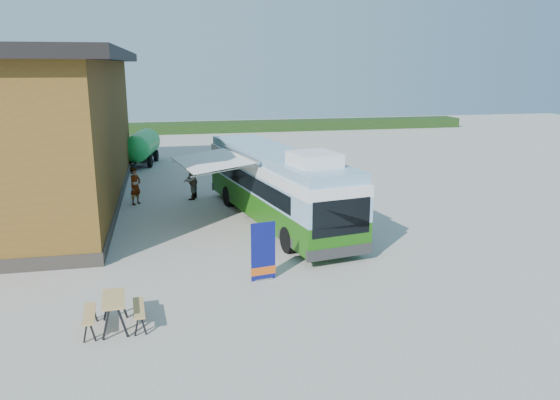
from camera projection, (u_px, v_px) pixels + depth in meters
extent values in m
plane|color=#BCB7AD|center=(285.00, 253.00, 20.31)|extent=(100.00, 100.00, 0.00)
cube|color=brown|center=(33.00, 134.00, 26.82)|extent=(8.00, 20.00, 7.00)
cube|color=black|center=(24.00, 55.00, 25.91)|extent=(9.60, 21.20, 0.50)
cube|color=#332D28|center=(40.00, 198.00, 27.61)|extent=(8.10, 20.10, 0.50)
cube|color=#264419|center=(280.00, 125.00, 57.86)|extent=(40.00, 3.00, 1.00)
cube|color=#2F7112|center=(276.00, 202.00, 24.18)|extent=(4.62, 12.19, 1.09)
cube|color=#86B1D2|center=(276.00, 180.00, 23.94)|extent=(4.62, 12.19, 0.90)
cube|color=black|center=(246.00, 180.00, 23.92)|extent=(1.85, 9.79, 0.70)
cube|color=black|center=(297.00, 176.00, 24.84)|extent=(1.85, 9.79, 0.70)
cube|color=white|center=(276.00, 165.00, 23.77)|extent=(4.62, 12.19, 0.45)
cube|color=#86B1D2|center=(276.00, 156.00, 23.67)|extent=(4.44, 11.97, 0.40)
cube|color=white|center=(314.00, 159.00, 20.17)|extent=(1.89, 2.05, 0.50)
cube|color=black|center=(341.00, 218.00, 18.65)|extent=(2.21, 0.47, 1.29)
cube|color=#2D2D2D|center=(340.00, 252.00, 19.00)|extent=(2.53, 0.66, 0.40)
cube|color=#2D2D2D|center=(235.00, 185.00, 29.55)|extent=(2.53, 0.66, 0.40)
cylinder|color=black|center=(288.00, 240.00, 20.29)|extent=(0.47, 1.03, 1.00)
cylinder|color=black|center=(341.00, 233.00, 21.13)|extent=(0.47, 1.03, 1.00)
cylinder|color=black|center=(228.00, 196.00, 26.98)|extent=(0.47, 1.03, 1.00)
cylinder|color=black|center=(271.00, 192.00, 27.81)|extent=(0.47, 1.03, 1.00)
cube|color=white|center=(211.00, 164.00, 23.45)|extent=(3.35, 4.62, 0.32)
cube|color=#A5A8AD|center=(240.00, 158.00, 23.89)|extent=(0.97, 4.46, 0.15)
cylinder|color=#A5A8AD|center=(224.00, 174.00, 21.85)|extent=(2.69, 0.54, 0.34)
cylinder|color=#A5A8AD|center=(201.00, 160.00, 25.09)|extent=(2.69, 0.54, 0.34)
cube|color=navy|center=(263.00, 251.00, 17.58)|extent=(0.82, 0.18, 1.95)
cube|color=#DB5614|center=(263.00, 271.00, 17.74)|extent=(0.84, 0.19, 0.27)
cube|color=#A5A8AD|center=(263.00, 279.00, 17.81)|extent=(0.61, 0.28, 0.06)
cylinder|color=#A5A8AD|center=(263.00, 251.00, 17.60)|extent=(0.03, 0.03, 1.95)
cube|color=tan|center=(113.00, 299.00, 14.33)|extent=(0.66, 1.40, 0.05)
cube|color=tan|center=(89.00, 314.00, 14.24)|extent=(0.38, 1.38, 0.04)
cube|color=tan|center=(139.00, 308.00, 14.58)|extent=(0.38, 1.38, 0.04)
cube|color=black|center=(106.00, 325.00, 13.85)|extent=(0.06, 0.06, 0.84)
cube|color=black|center=(123.00, 322.00, 13.96)|extent=(0.06, 0.06, 0.84)
cube|color=black|center=(107.00, 306.00, 14.91)|extent=(0.06, 0.06, 0.84)
cube|color=black|center=(122.00, 304.00, 15.02)|extent=(0.06, 0.06, 0.84)
imported|color=#999999|center=(135.00, 186.00, 27.18)|extent=(0.78, 0.80, 1.86)
imported|color=#999999|center=(190.00, 180.00, 28.17)|extent=(1.02, 1.16, 2.01)
cylinder|color=green|center=(142.00, 145.00, 38.01)|extent=(2.46, 4.31, 1.83)
sphere|color=green|center=(136.00, 149.00, 36.04)|extent=(1.83, 1.83, 1.83)
sphere|color=green|center=(147.00, 141.00, 39.98)|extent=(1.83, 1.83, 1.83)
cube|color=black|center=(143.00, 156.00, 38.21)|extent=(1.89, 4.41, 0.20)
cube|color=black|center=(135.00, 164.00, 35.66)|extent=(0.32, 1.22, 0.10)
cylinder|color=black|center=(129.00, 162.00, 37.03)|extent=(0.38, 0.84, 0.81)
cylinder|color=black|center=(150.00, 161.00, 37.10)|extent=(0.38, 0.84, 0.81)
cylinder|color=black|center=(136.00, 156.00, 39.39)|extent=(0.38, 0.84, 0.81)
cylinder|color=black|center=(156.00, 156.00, 39.46)|extent=(0.38, 0.84, 0.81)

